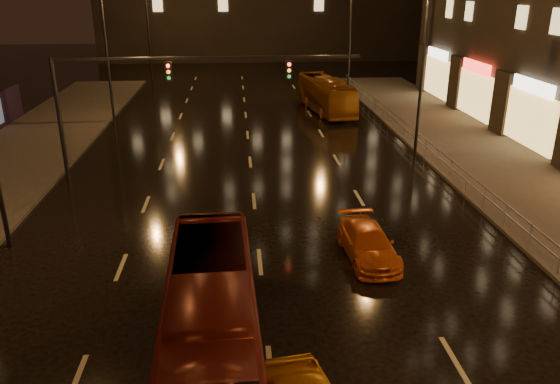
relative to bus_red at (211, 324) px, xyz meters
name	(u,v)px	position (x,y,z in m)	size (l,w,h in m)	color
ground	(251,173)	(1.50, 15.78, -1.37)	(140.00, 140.00, 0.00)	black
sidewalk_right	(542,199)	(15.00, 10.78, -1.29)	(7.00, 70.00, 0.15)	#38332D
traffic_signal	(148,86)	(-3.56, 15.78, 3.37)	(15.31, 0.32, 6.20)	black
railing_right	(452,164)	(11.70, 13.78, -0.47)	(0.05, 56.00, 1.00)	#99999E
bus_red	(211,324)	(0.00, 0.00, 0.00)	(2.29, 9.80, 2.73)	#5D130D
bus_curb	(326,94)	(7.88, 30.69, -0.04)	(2.22, 9.50, 2.65)	#8D4A0E
taxi_far	(368,243)	(5.50, 5.78, -0.77)	(1.66, 4.08, 1.19)	#D05613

